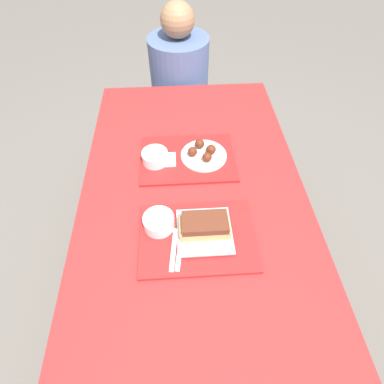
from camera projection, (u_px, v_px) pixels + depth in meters
ground_plane at (193, 270)px, 1.84m from camera, size 12.00×12.00×0.00m
picnic_table at (193, 204)px, 1.32m from camera, size 0.93×1.61×0.76m
picnic_bench_far at (184, 116)px, 2.19m from camera, size 0.89×0.28×0.46m
tray_near at (196, 237)px, 1.10m from camera, size 0.42×0.31×0.01m
tray_far at (188, 158)px, 1.36m from camera, size 0.42×0.31×0.01m
bowl_coleslaw_near at (159, 222)px, 1.10m from camera, size 0.12×0.12×0.05m
brisket_sandwich_plate at (205, 228)px, 1.08m from camera, size 0.20×0.20×0.08m
plastic_fork_near at (174, 249)px, 1.06m from camera, size 0.04×0.17×0.00m
plastic_knife_near at (180, 249)px, 1.06m from camera, size 0.04×0.17×0.00m
condiment_packet at (194, 220)px, 1.14m from camera, size 0.04×0.03×0.01m
bowl_coleslaw_far at (155, 156)px, 1.32m from camera, size 0.12×0.12×0.05m
wings_plate_far at (203, 153)px, 1.35m from camera, size 0.21×0.21×0.05m
napkin_far at (162, 160)px, 1.34m from camera, size 0.12×0.09×0.01m
person_seated_across at (179, 71)px, 1.92m from camera, size 0.37×0.37×0.68m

